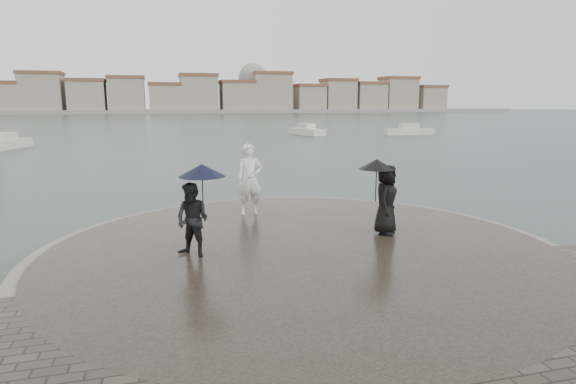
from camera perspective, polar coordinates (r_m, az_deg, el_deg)
name	(u,v)px	position (r m, az deg, el deg)	size (l,w,h in m)	color
ground	(362,326)	(8.54, 8.79, -15.47)	(400.00, 400.00, 0.00)	#2B3835
kerb_ring	(302,255)	(11.53, 1.71, -7.47)	(12.50, 12.50, 0.32)	gray
quay_tip	(302,254)	(11.52, 1.71, -7.37)	(11.90, 11.90, 0.36)	#2D261E
statue	(250,179)	(14.60, -4.57, 1.51)	(0.78, 0.51, 2.15)	white
visitor_left	(195,206)	(10.79, -10.95, -1.64)	(1.29, 1.13, 2.04)	black
visitor_right	(384,192)	(12.61, 11.33, -0.04)	(1.22, 1.10, 1.95)	black
far_skyline	(145,96)	(167.73, -16.55, 10.84)	(260.00, 20.00, 37.00)	gray
boats	(266,135)	(50.34, -2.59, 6.79)	(44.44, 15.71, 1.50)	beige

